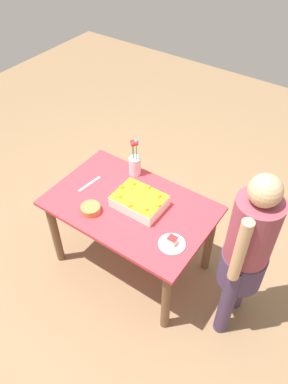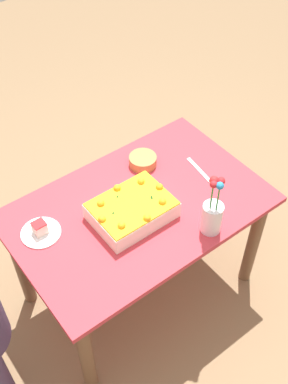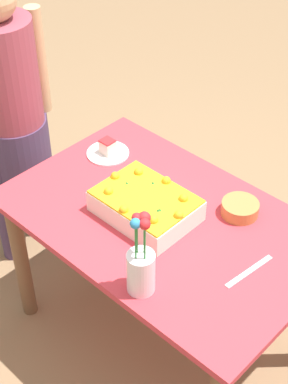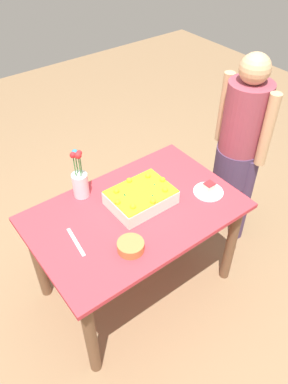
{
  "view_description": "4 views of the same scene",
  "coord_description": "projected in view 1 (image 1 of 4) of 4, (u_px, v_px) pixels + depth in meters",
  "views": [
    {
      "loc": [
        1.25,
        -1.6,
        2.83
      ],
      "look_at": [
        0.07,
        0.08,
        0.86
      ],
      "focal_mm": 35.0,
      "sensor_mm": 36.0,
      "label": 1
    },
    {
      "loc": [
        0.94,
        1.28,
        2.56
      ],
      "look_at": [
        -0.04,
        -0.01,
        0.82
      ],
      "focal_mm": 45.0,
      "sensor_mm": 36.0,
      "label": 2
    },
    {
      "loc": [
        -1.13,
        1.3,
        2.32
      ],
      "look_at": [
        0.11,
        -0.0,
        0.82
      ],
      "focal_mm": 55.0,
      "sensor_mm": 36.0,
      "label": 3
    },
    {
      "loc": [
        -0.95,
        -1.33,
        2.34
      ],
      "look_at": [
        0.1,
        0.04,
        0.82
      ],
      "focal_mm": 35.0,
      "sensor_mm": 36.0,
      "label": 4
    }
  ],
  "objects": [
    {
      "name": "serving_plate_with_slice",
      "position": [
        172.0,
        243.0,
        2.61
      ],
      "size": [
        0.19,
        0.19,
        0.07
      ],
      "color": "white",
      "rests_on": "dining_table"
    },
    {
      "name": "sheet_cake",
      "position": [
        139.0,
        201.0,
        2.86
      ],
      "size": [
        0.38,
        0.28,
        0.12
      ],
      "color": "white",
      "rests_on": "dining_table"
    },
    {
      "name": "cake_knife",
      "position": [
        89.0,
        184.0,
        3.07
      ],
      "size": [
        0.05,
        0.23,
        0.0
      ],
      "primitive_type": "cube",
      "rotation": [
        0.0,
        0.0,
        4.59
      ],
      "color": "silver",
      "rests_on": "dining_table"
    },
    {
      "name": "person_standing",
      "position": [
        247.0,
        250.0,
        2.46
      ],
      "size": [
        0.31,
        0.45,
        1.49
      ],
      "rotation": [
        0.0,
        0.0,
        3.14
      ],
      "color": "#483556",
      "rests_on": "ground_plane"
    },
    {
      "name": "ground_plane",
      "position": [
        132.0,
        262.0,
        3.42
      ],
      "size": [
        8.0,
        8.0,
        0.0
      ],
      "primitive_type": "plane",
      "color": "#8D6D4C"
    },
    {
      "name": "flower_vase",
      "position": [
        135.0,
        163.0,
        3.09
      ],
      "size": [
        0.1,
        0.1,
        0.34
      ],
      "color": "white",
      "rests_on": "dining_table"
    },
    {
      "name": "dining_table",
      "position": [
        131.0,
        216.0,
        2.99
      ],
      "size": [
        1.28,
        0.82,
        0.75
      ],
      "color": "#C73540",
      "rests_on": "ground_plane"
    },
    {
      "name": "fruit_bowl",
      "position": [
        91.0,
        209.0,
        2.83
      ],
      "size": [
        0.15,
        0.15,
        0.05
      ],
      "primitive_type": "cylinder",
      "color": "#BE783F",
      "rests_on": "dining_table"
    }
  ]
}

